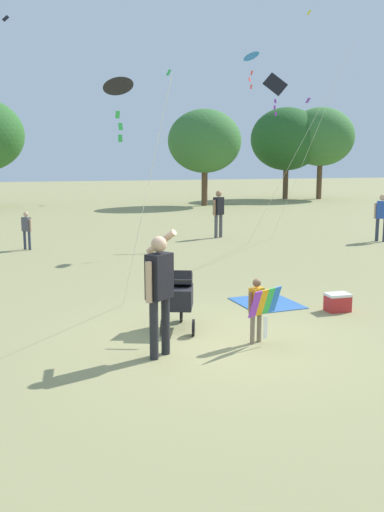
{
  "coord_description": "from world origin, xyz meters",
  "views": [
    {
      "loc": [
        -2.78,
        -8.37,
        2.96
      ],
      "look_at": [
        -0.21,
        0.71,
        1.3
      ],
      "focal_mm": 40.14,
      "sensor_mm": 36.0,
      "label": 1
    }
  ],
  "objects_px": {
    "person_red_shirt": "(219,210)",
    "picnic_blanket": "(267,303)",
    "kite_adult_black": "(119,89)",
    "kite_orange_delta": "(277,91)",
    "person_sitting_far": "(382,214)",
    "child_with_butterfly_kite": "(258,305)",
    "kite_green_novelty": "(253,60)",
    "person_adult_flyer": "(159,285)",
    "person_couple_left": "(26,227)",
    "cooler_box": "(338,302)",
    "stroller": "(180,294)"
  },
  "relations": [
    {
      "from": "person_adult_flyer",
      "to": "person_sitting_far",
      "type": "bearing_deg",
      "value": 42.87
    },
    {
      "from": "kite_adult_black",
      "to": "person_sitting_far",
      "type": "height_order",
      "value": "kite_adult_black"
    },
    {
      "from": "child_with_butterfly_kite",
      "to": "kite_adult_black",
      "type": "height_order",
      "value": "kite_adult_black"
    },
    {
      "from": "kite_orange_delta",
      "to": "person_sitting_far",
      "type": "xyz_separation_m",
      "value": [
        3.32,
        -1.65,
        -4.19
      ]
    },
    {
      "from": "person_adult_flyer",
      "to": "person_couple_left",
      "type": "xyz_separation_m",
      "value": [
        -1.92,
        10.74,
        -0.38
      ]
    },
    {
      "from": "kite_adult_black",
      "to": "kite_green_novelty",
      "type": "distance_m",
      "value": 8.88
    },
    {
      "from": "child_with_butterfly_kite",
      "to": "person_adult_flyer",
      "type": "bearing_deg",
      "value": -174.24
    },
    {
      "from": "kite_orange_delta",
      "to": "person_couple_left",
      "type": "height_order",
      "value": "kite_orange_delta"
    },
    {
      "from": "person_red_shirt",
      "to": "person_sitting_far",
      "type": "height_order",
      "value": "person_red_shirt"
    },
    {
      "from": "kite_adult_black",
      "to": "picnic_blanket",
      "type": "height_order",
      "value": "kite_adult_black"
    },
    {
      "from": "person_red_shirt",
      "to": "picnic_blanket",
      "type": "bearing_deg",
      "value": -102.38
    },
    {
      "from": "kite_adult_black",
      "to": "kite_orange_delta",
      "type": "bearing_deg",
      "value": 49.35
    },
    {
      "from": "person_red_shirt",
      "to": "person_sitting_far",
      "type": "xyz_separation_m",
      "value": [
        5.16,
        -2.43,
        -0.04
      ]
    },
    {
      "from": "child_with_butterfly_kite",
      "to": "kite_green_novelty",
      "type": "height_order",
      "value": "kite_green_novelty"
    },
    {
      "from": "person_adult_flyer",
      "to": "person_red_shirt",
      "type": "xyz_separation_m",
      "value": [
        4.8,
        11.67,
        -0.08
      ]
    },
    {
      "from": "person_red_shirt",
      "to": "picnic_blanket",
      "type": "height_order",
      "value": "person_red_shirt"
    },
    {
      "from": "person_adult_flyer",
      "to": "picnic_blanket",
      "type": "distance_m",
      "value": 3.85
    },
    {
      "from": "person_red_shirt",
      "to": "kite_green_novelty",
      "type": "bearing_deg",
      "value": -73.32
    },
    {
      "from": "kite_adult_black",
      "to": "kite_orange_delta",
      "type": "relative_size",
      "value": 0.76
    },
    {
      "from": "picnic_blanket",
      "to": "stroller",
      "type": "bearing_deg",
      "value": -151.5
    },
    {
      "from": "kite_green_novelty",
      "to": "picnic_blanket",
      "type": "height_order",
      "value": "kite_green_novelty"
    },
    {
      "from": "kite_orange_delta",
      "to": "cooler_box",
      "type": "relative_size",
      "value": 12.98
    },
    {
      "from": "person_red_shirt",
      "to": "person_sitting_far",
      "type": "bearing_deg",
      "value": -25.22
    },
    {
      "from": "stroller",
      "to": "person_sitting_far",
      "type": "relative_size",
      "value": 0.68
    },
    {
      "from": "stroller",
      "to": "person_couple_left",
      "type": "height_order",
      "value": "person_couple_left"
    },
    {
      "from": "child_with_butterfly_kite",
      "to": "person_red_shirt",
      "type": "bearing_deg",
      "value": 74.61
    },
    {
      "from": "child_with_butterfly_kite",
      "to": "kite_orange_delta",
      "type": "xyz_separation_m",
      "value": [
        5.0,
        10.73,
        4.52
      ]
    },
    {
      "from": "kite_orange_delta",
      "to": "cooler_box",
      "type": "distance_m",
      "value": 10.96
    },
    {
      "from": "kite_adult_black",
      "to": "cooler_box",
      "type": "xyz_separation_m",
      "value": [
        3.91,
        -1.56,
        -4.02
      ]
    },
    {
      "from": "kite_green_novelty",
      "to": "stroller",
      "type": "bearing_deg",
      "value": -118.47
    },
    {
      "from": "child_with_butterfly_kite",
      "to": "cooler_box",
      "type": "relative_size",
      "value": 2.34
    },
    {
      "from": "picnic_blanket",
      "to": "cooler_box",
      "type": "distance_m",
      "value": 1.42
    },
    {
      "from": "child_with_butterfly_kite",
      "to": "kite_adult_black",
      "type": "distance_m",
      "value": 4.92
    },
    {
      "from": "kite_orange_delta",
      "to": "person_sitting_far",
      "type": "distance_m",
      "value": 5.59
    },
    {
      "from": "child_with_butterfly_kite",
      "to": "stroller",
      "type": "relative_size",
      "value": 0.94
    },
    {
      "from": "person_sitting_far",
      "to": "child_with_butterfly_kite",
      "type": "bearing_deg",
      "value": -132.52
    },
    {
      "from": "person_red_shirt",
      "to": "person_couple_left",
      "type": "distance_m",
      "value": 6.79
    },
    {
      "from": "person_red_shirt",
      "to": "picnic_blanket",
      "type": "distance_m",
      "value": 9.51
    },
    {
      "from": "person_adult_flyer",
      "to": "cooler_box",
      "type": "bearing_deg",
      "value": 21.65
    },
    {
      "from": "child_with_butterfly_kite",
      "to": "stroller",
      "type": "xyz_separation_m",
      "value": [
        -0.99,
        1.11,
        -0.02
      ]
    },
    {
      "from": "person_adult_flyer",
      "to": "stroller",
      "type": "height_order",
      "value": "person_adult_flyer"
    },
    {
      "from": "kite_green_novelty",
      "to": "person_couple_left",
      "type": "bearing_deg",
      "value": 173.53
    },
    {
      "from": "person_red_shirt",
      "to": "kite_orange_delta",
      "type": "bearing_deg",
      "value": -22.98
    },
    {
      "from": "stroller",
      "to": "kite_adult_black",
      "type": "xyz_separation_m",
      "value": [
        -0.7,
        1.82,
        3.59
      ]
    },
    {
      "from": "person_sitting_far",
      "to": "person_couple_left",
      "type": "relative_size",
      "value": 1.35
    },
    {
      "from": "person_adult_flyer",
      "to": "kite_adult_black",
      "type": "bearing_deg",
      "value": 91.11
    },
    {
      "from": "person_red_shirt",
      "to": "picnic_blanket",
      "type": "xyz_separation_m",
      "value": [
        -2.03,
        -9.24,
        -1.0
      ]
    },
    {
      "from": "child_with_butterfly_kite",
      "to": "kite_adult_black",
      "type": "bearing_deg",
      "value": 120.03
    },
    {
      "from": "person_red_shirt",
      "to": "person_couple_left",
      "type": "xyz_separation_m",
      "value": [
        -6.72,
        -0.93,
        -0.3
      ]
    },
    {
      "from": "child_with_butterfly_kite",
      "to": "person_red_shirt",
      "type": "relative_size",
      "value": 0.61
    }
  ]
}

